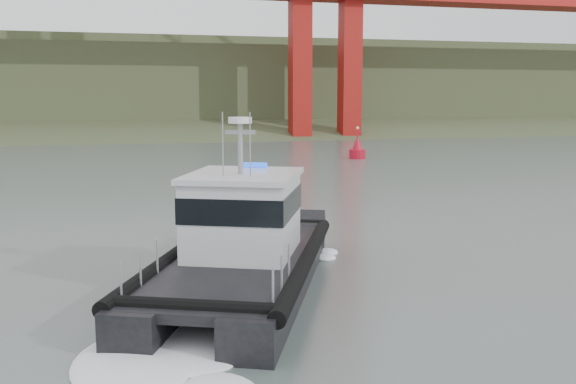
% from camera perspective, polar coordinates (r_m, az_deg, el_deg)
% --- Properties ---
extents(ground, '(400.00, 400.00, 0.00)m').
position_cam_1_polar(ground, '(22.73, 8.16, -8.26)').
color(ground, '#48554F').
rests_on(ground, ground).
extents(headlands, '(500.00, 105.36, 27.12)m').
position_cam_1_polar(headlands, '(145.80, -11.31, 8.55)').
color(headlands, '#3B4829').
rests_on(headlands, ground).
extents(patrol_boat, '(9.08, 13.23, 6.05)m').
position_cam_1_polar(patrol_boat, '(21.92, -4.19, -4.73)').
color(patrol_boat, black).
rests_on(patrol_boat, ground).
extents(nav_buoy, '(1.71, 1.71, 3.57)m').
position_cam_1_polar(nav_buoy, '(68.12, 6.18, 3.76)').
color(nav_buoy, '#AF0C1E').
rests_on(nav_buoy, ground).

